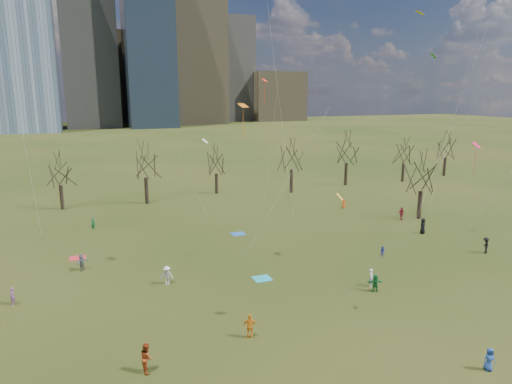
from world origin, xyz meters
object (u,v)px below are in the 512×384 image
object	(u,v)px
person_1	(371,278)
blanket_teal	(262,279)
blanket_navy	(238,234)
blanket_crimson	(78,258)
person_0	(489,359)
person_2	(147,357)
person_4	(250,326)

from	to	relation	value
person_1	blanket_teal	bearing A→B (deg)	94.27
blanket_navy	blanket_crimson	bearing A→B (deg)	-174.75
blanket_teal	person_1	bearing A→B (deg)	-31.07
blanket_navy	blanket_crimson	distance (m)	18.18
person_0	person_1	distance (m)	13.13
blanket_teal	person_2	world-z (taller)	person_2
person_1	person_4	bearing A→B (deg)	143.25
blanket_teal	blanket_crimson	size ratio (longest dim) A/B	1.00
blanket_navy	person_0	bearing A→B (deg)	-80.45
person_4	blanket_teal	bearing A→B (deg)	-90.90
person_0	person_2	size ratio (longest dim) A/B	0.77
blanket_navy	person_4	xyz separation A→B (m)	(-7.02, -22.72, 0.87)
person_0	person_2	distance (m)	20.99
blanket_crimson	person_2	size ratio (longest dim) A/B	0.83
blanket_teal	blanket_navy	bearing A→B (deg)	80.11
blanket_crimson	person_0	size ratio (longest dim) A/B	1.08
blanket_teal	person_0	world-z (taller)	person_0
blanket_crimson	person_2	distance (m)	22.79
blanket_teal	person_2	bearing A→B (deg)	-138.38
blanket_crimson	person_1	size ratio (longest dim) A/B	1.00
blanket_teal	blanket_crimson	xyz separation A→B (m)	(-15.75, 11.87, 0.00)
blanket_teal	blanket_crimson	bearing A→B (deg)	143.00
person_4	blanket_crimson	bearing A→B (deg)	-36.26
blanket_crimson	person_4	bearing A→B (deg)	-62.22
person_1	person_2	distance (m)	20.98
blanket_navy	person_1	world-z (taller)	person_1
blanket_teal	person_4	world-z (taller)	person_4
blanket_teal	person_0	xyz separation A→B (m)	(7.68, -18.12, 0.73)
blanket_teal	person_2	size ratio (longest dim) A/B	0.83
person_1	blanket_navy	bearing A→B (deg)	53.13
blanket_navy	person_4	bearing A→B (deg)	-107.16
person_4	person_2	bearing A→B (deg)	36.80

